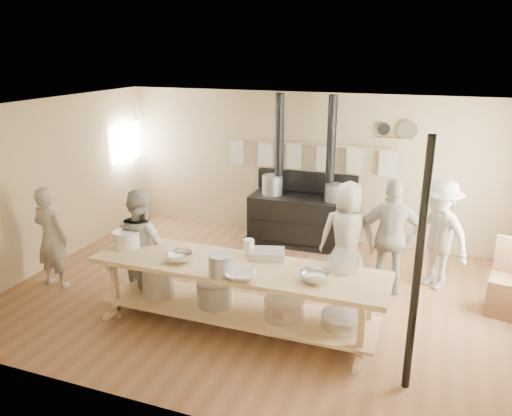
% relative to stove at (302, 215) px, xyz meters
% --- Properties ---
extents(ground, '(7.00, 7.00, 0.00)m').
position_rel_stove_xyz_m(ground, '(0.01, -2.12, -0.52)').
color(ground, brown).
rests_on(ground, ground).
extents(room_shell, '(7.00, 7.00, 7.00)m').
position_rel_stove_xyz_m(room_shell, '(0.01, -2.12, 1.10)').
color(room_shell, tan).
rests_on(room_shell, ground).
extents(left_opening, '(0.00, 0.90, 0.90)m').
position_rel_stove_xyz_m(left_opening, '(-3.44, -0.12, 1.08)').
color(left_opening, white).
rests_on(left_opening, ground).
extents(stove, '(1.90, 0.75, 2.60)m').
position_rel_stove_xyz_m(stove, '(0.00, 0.00, 0.00)').
color(stove, black).
rests_on(stove, ground).
extents(towel_rail, '(3.00, 0.04, 0.47)m').
position_rel_stove_xyz_m(towel_rail, '(0.01, 0.28, 1.04)').
color(towel_rail, tan).
rests_on(towel_rail, ground).
extents(back_wall_shelf, '(0.63, 0.14, 0.32)m').
position_rel_stove_xyz_m(back_wall_shelf, '(1.47, 0.32, 1.48)').
color(back_wall_shelf, tan).
rests_on(back_wall_shelf, ground).
extents(prep_table, '(3.60, 0.90, 0.85)m').
position_rel_stove_xyz_m(prep_table, '(-0.00, -3.02, -0.00)').
color(prep_table, tan).
rests_on(prep_table, ground).
extents(support_post, '(0.08, 0.08, 2.60)m').
position_rel_stove_xyz_m(support_post, '(2.06, -3.47, 0.78)').
color(support_post, black).
rests_on(support_post, ground).
extents(cook_far_left, '(0.56, 0.39, 1.50)m').
position_rel_stove_xyz_m(cook_far_left, '(-2.91, -2.86, 0.23)').
color(cook_far_left, '#AAA596').
rests_on(cook_far_left, ground).
extents(cook_left, '(0.94, 0.86, 1.56)m').
position_rel_stove_xyz_m(cook_left, '(-1.49, -2.73, 0.26)').
color(cook_left, '#AAA596').
rests_on(cook_left, ground).
extents(cook_center, '(0.85, 0.64, 1.57)m').
position_rel_stove_xyz_m(cook_center, '(1.05, -1.45, 0.27)').
color(cook_center, '#AAA596').
rests_on(cook_center, ground).
extents(cook_right, '(1.03, 0.58, 1.66)m').
position_rel_stove_xyz_m(cook_right, '(1.65, -1.40, 0.31)').
color(cook_right, '#AAA596').
rests_on(cook_right, ground).
extents(cook_by_window, '(1.18, 1.11, 1.61)m').
position_rel_stove_xyz_m(cook_by_window, '(2.25, -0.98, 0.28)').
color(cook_by_window, '#AAA596').
rests_on(cook_by_window, ground).
extents(chair, '(0.54, 0.54, 0.99)m').
position_rel_stove_xyz_m(chair, '(3.16, -1.47, -0.23)').
color(chair, '#543321').
rests_on(chair, ground).
extents(bowl_white_a, '(0.51, 0.51, 0.10)m').
position_rel_stove_xyz_m(bowl_white_a, '(-1.54, -2.69, 0.38)').
color(bowl_white_a, silver).
rests_on(bowl_white_a, prep_table).
extents(bowl_steel_a, '(0.45, 0.45, 0.11)m').
position_rel_stove_xyz_m(bowl_steel_a, '(-0.69, -3.16, 0.38)').
color(bowl_steel_a, silver).
rests_on(bowl_steel_a, prep_table).
extents(bowl_white_b, '(0.44, 0.44, 0.09)m').
position_rel_stove_xyz_m(bowl_white_b, '(0.19, -3.35, 0.37)').
color(bowl_white_b, silver).
rests_on(bowl_white_b, prep_table).
extents(bowl_steel_b, '(0.45, 0.45, 0.11)m').
position_rel_stove_xyz_m(bowl_steel_b, '(0.98, -3.12, 0.38)').
color(bowl_steel_b, silver).
rests_on(bowl_steel_b, prep_table).
extents(roasting_pan, '(0.50, 0.40, 0.10)m').
position_rel_stove_xyz_m(roasting_pan, '(0.27, -2.69, 0.38)').
color(roasting_pan, '#B2B2B7').
rests_on(roasting_pan, prep_table).
extents(mixing_bowl_large, '(0.48, 0.48, 0.12)m').
position_rel_stove_xyz_m(mixing_bowl_large, '(1.21, -2.69, 0.39)').
color(mixing_bowl_large, silver).
rests_on(mixing_bowl_large, prep_table).
extents(bucket_galv, '(0.36, 0.36, 0.25)m').
position_rel_stove_xyz_m(bucket_galv, '(-0.05, -3.35, 0.46)').
color(bucket_galv, gray).
rests_on(bucket_galv, prep_table).
extents(deep_bowl_enamel, '(0.36, 0.36, 0.22)m').
position_rel_stove_xyz_m(deep_bowl_enamel, '(-1.54, -2.98, 0.44)').
color(deep_bowl_enamel, silver).
rests_on(deep_bowl_enamel, prep_table).
extents(pitcher, '(0.16, 0.16, 0.21)m').
position_rel_stove_xyz_m(pitcher, '(0.04, -2.69, 0.43)').
color(pitcher, silver).
rests_on(pitcher, prep_table).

